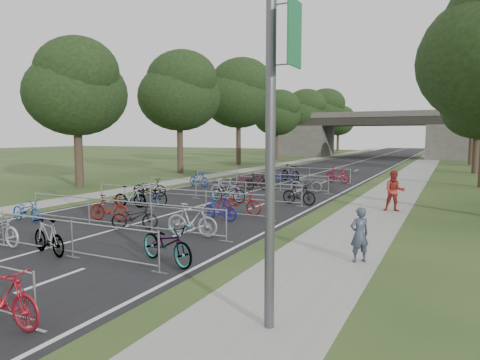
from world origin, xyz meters
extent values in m
cube|color=black|center=(0.00, 50.00, 0.01)|extent=(11.00, 140.00, 0.01)
cube|color=gray|center=(8.00, 50.00, 0.01)|extent=(3.00, 140.00, 0.01)
cube|color=gray|center=(-7.50, 50.00, 0.01)|extent=(2.00, 140.00, 0.01)
cube|color=silver|center=(0.00, 50.00, 0.00)|extent=(0.12, 140.00, 0.00)
cube|color=#47453F|center=(-11.50, 65.00, 2.50)|extent=(8.00, 8.00, 5.00)
cube|color=#47453F|center=(11.50, 65.00, 2.50)|extent=(8.00, 8.00, 5.00)
cube|color=black|center=(0.00, 65.00, 5.60)|extent=(30.00, 8.00, 1.20)
cube|color=#47453F|center=(0.00, 61.20, 6.60)|extent=(30.00, 0.40, 0.90)
cube|color=#47453F|center=(0.00, 68.80, 6.60)|extent=(30.00, 0.40, 0.90)
cylinder|color=#4C4C51|center=(8.30, 2.00, 4.00)|extent=(0.18, 0.18, 8.00)
cube|color=#1D663B|center=(8.72, 2.00, 5.20)|extent=(0.03, 0.65, 1.10)
cylinder|color=#33261C|center=(-11.50, 16.00, 2.10)|extent=(0.56, 0.56, 4.20)
ellipsoid|color=black|center=(-11.50, 16.00, 6.22)|extent=(6.72, 6.72, 5.51)
sphere|color=black|center=(-10.90, 15.50, 7.56)|extent=(5.38, 5.38, 5.38)
sphere|color=black|center=(-12.00, 16.50, 5.38)|extent=(4.37, 4.37, 4.37)
cylinder|color=#33261C|center=(-11.50, 28.00, 2.36)|extent=(0.56, 0.56, 4.72)
ellipsoid|color=black|center=(-11.50, 28.00, 6.99)|extent=(7.56, 7.56, 6.20)
sphere|color=black|center=(-10.90, 27.50, 8.50)|extent=(6.05, 6.05, 6.05)
sphere|color=black|center=(-12.00, 28.50, 6.05)|extent=(4.91, 4.91, 4.91)
sphere|color=black|center=(12.50, 28.50, 6.54)|extent=(5.31, 5.31, 5.31)
cylinder|color=#33261C|center=(-11.50, 40.00, 2.62)|extent=(0.56, 0.56, 5.25)
ellipsoid|color=black|center=(-11.50, 40.00, 7.77)|extent=(8.40, 8.40, 6.89)
sphere|color=black|center=(-10.90, 39.50, 9.45)|extent=(6.72, 6.72, 6.72)
sphere|color=black|center=(-12.00, 40.50, 6.72)|extent=(5.46, 5.46, 5.46)
cylinder|color=#33261C|center=(13.00, 40.00, 1.92)|extent=(0.56, 0.56, 3.85)
ellipsoid|color=black|center=(13.00, 40.00, 5.70)|extent=(6.16, 6.16, 5.05)
sphere|color=black|center=(12.50, 40.50, 4.93)|extent=(4.00, 4.00, 4.00)
cylinder|color=#33261C|center=(-11.50, 52.00, 2.10)|extent=(0.56, 0.56, 4.20)
ellipsoid|color=black|center=(-11.50, 52.00, 6.22)|extent=(6.72, 6.72, 5.51)
sphere|color=black|center=(-10.90, 51.50, 7.56)|extent=(5.38, 5.38, 5.38)
sphere|color=black|center=(-12.00, 52.50, 5.38)|extent=(4.37, 4.37, 4.37)
cylinder|color=#33261C|center=(13.00, 52.00, 2.24)|extent=(0.56, 0.56, 4.48)
ellipsoid|color=black|center=(13.00, 52.00, 6.63)|extent=(7.17, 7.17, 5.88)
sphere|color=black|center=(13.60, 51.50, 8.06)|extent=(5.73, 5.73, 5.73)
sphere|color=black|center=(12.50, 52.50, 5.73)|extent=(4.66, 4.66, 4.66)
cylinder|color=#33261C|center=(-11.50, 64.00, 2.36)|extent=(0.56, 0.56, 4.72)
ellipsoid|color=black|center=(-11.50, 64.00, 6.99)|extent=(7.56, 7.56, 6.20)
sphere|color=black|center=(-10.90, 63.50, 8.50)|extent=(6.05, 6.05, 6.05)
sphere|color=black|center=(-12.00, 64.50, 6.05)|extent=(4.91, 4.91, 4.91)
cylinder|color=#33261C|center=(13.00, 64.00, 2.55)|extent=(0.56, 0.56, 5.11)
ellipsoid|color=black|center=(13.00, 64.00, 7.56)|extent=(8.18, 8.18, 6.70)
sphere|color=black|center=(13.60, 63.50, 9.20)|extent=(6.54, 6.54, 6.54)
sphere|color=black|center=(12.50, 64.50, 6.54)|extent=(5.31, 5.31, 5.31)
cylinder|color=#33261C|center=(-11.50, 76.00, 2.62)|extent=(0.56, 0.56, 5.25)
ellipsoid|color=black|center=(-11.50, 76.00, 7.77)|extent=(8.40, 8.40, 6.89)
sphere|color=black|center=(-10.90, 75.50, 9.45)|extent=(6.72, 6.72, 6.72)
sphere|color=black|center=(-12.00, 76.50, 6.72)|extent=(5.46, 5.46, 5.46)
cylinder|color=#33261C|center=(13.00, 76.00, 1.92)|extent=(0.56, 0.56, 3.85)
ellipsoid|color=black|center=(13.00, 76.00, 5.70)|extent=(6.16, 6.16, 5.05)
sphere|color=black|center=(13.60, 75.50, 6.93)|extent=(4.93, 4.93, 4.93)
sphere|color=black|center=(12.50, 76.50, 4.93)|extent=(4.00, 4.00, 4.00)
cylinder|color=#33261C|center=(-11.50, 88.00, 2.10)|extent=(0.56, 0.56, 4.20)
ellipsoid|color=black|center=(-11.50, 88.00, 6.22)|extent=(6.72, 6.72, 5.51)
sphere|color=black|center=(-10.90, 87.50, 7.56)|extent=(5.38, 5.38, 5.38)
sphere|color=black|center=(-12.00, 88.50, 5.38)|extent=(4.37, 4.37, 4.37)
cylinder|color=#33261C|center=(13.00, 88.00, 2.24)|extent=(0.56, 0.56, 4.48)
ellipsoid|color=black|center=(13.00, 88.00, 6.63)|extent=(7.17, 7.17, 5.88)
sphere|color=black|center=(13.60, 87.50, 8.06)|extent=(5.73, 5.73, 5.73)
sphere|color=black|center=(12.50, 88.50, 5.73)|extent=(4.66, 4.66, 4.66)
cylinder|color=#9C9FA4|center=(4.60, 0.00, 0.55)|extent=(0.05, 0.05, 1.10)
cube|color=#9C9FA4|center=(4.60, 0.00, 0.01)|extent=(0.50, 0.08, 0.03)
cylinder|color=#9C9FA4|center=(0.00, 3.60, 1.05)|extent=(9.20, 0.04, 0.04)
cylinder|color=#9C9FA4|center=(0.00, 3.60, 0.18)|extent=(9.20, 0.04, 0.04)
cylinder|color=#9C9FA4|center=(-1.53, 3.60, 0.55)|extent=(0.05, 0.05, 1.10)
cube|color=#9C9FA4|center=(-1.53, 3.60, 0.01)|extent=(0.50, 0.08, 0.03)
cylinder|color=#9C9FA4|center=(1.53, 3.60, 0.55)|extent=(0.05, 0.05, 1.10)
cube|color=#9C9FA4|center=(1.53, 3.60, 0.01)|extent=(0.50, 0.08, 0.03)
cylinder|color=#9C9FA4|center=(4.60, 3.60, 0.55)|extent=(0.05, 0.05, 1.10)
cube|color=#9C9FA4|center=(4.60, 3.60, 0.01)|extent=(0.50, 0.08, 0.03)
cylinder|color=#9C9FA4|center=(0.00, 7.20, 1.05)|extent=(9.20, 0.04, 0.04)
cylinder|color=#9C9FA4|center=(0.00, 7.20, 0.18)|extent=(9.20, 0.04, 0.04)
cylinder|color=#9C9FA4|center=(-4.60, 7.20, 0.55)|extent=(0.05, 0.05, 1.10)
cube|color=#9C9FA4|center=(-4.60, 7.20, 0.01)|extent=(0.50, 0.08, 0.03)
cylinder|color=#9C9FA4|center=(-1.53, 7.20, 0.55)|extent=(0.05, 0.05, 1.10)
cube|color=#9C9FA4|center=(-1.53, 7.20, 0.01)|extent=(0.50, 0.08, 0.03)
cylinder|color=#9C9FA4|center=(1.53, 7.20, 0.55)|extent=(0.05, 0.05, 1.10)
cube|color=#9C9FA4|center=(1.53, 7.20, 0.01)|extent=(0.50, 0.08, 0.03)
cylinder|color=#9C9FA4|center=(4.60, 7.20, 0.55)|extent=(0.05, 0.05, 1.10)
cube|color=#9C9FA4|center=(4.60, 7.20, 0.01)|extent=(0.50, 0.08, 0.03)
cylinder|color=#9C9FA4|center=(0.00, 11.00, 1.05)|extent=(9.20, 0.04, 0.04)
cylinder|color=#9C9FA4|center=(0.00, 11.00, 0.18)|extent=(9.20, 0.04, 0.04)
cylinder|color=#9C9FA4|center=(-4.60, 11.00, 0.55)|extent=(0.05, 0.05, 1.10)
cube|color=#9C9FA4|center=(-4.60, 11.00, 0.01)|extent=(0.50, 0.08, 0.03)
cylinder|color=#9C9FA4|center=(-1.53, 11.00, 0.55)|extent=(0.05, 0.05, 1.10)
cube|color=#9C9FA4|center=(-1.53, 11.00, 0.01)|extent=(0.50, 0.08, 0.03)
cylinder|color=#9C9FA4|center=(1.53, 11.00, 0.55)|extent=(0.05, 0.05, 1.10)
cube|color=#9C9FA4|center=(1.53, 11.00, 0.01)|extent=(0.50, 0.08, 0.03)
cylinder|color=#9C9FA4|center=(4.60, 11.00, 0.55)|extent=(0.05, 0.05, 1.10)
cube|color=#9C9FA4|center=(4.60, 11.00, 0.01)|extent=(0.50, 0.08, 0.03)
cylinder|color=#9C9FA4|center=(0.00, 15.00, 1.05)|extent=(9.20, 0.04, 0.04)
cylinder|color=#9C9FA4|center=(0.00, 15.00, 0.18)|extent=(9.20, 0.04, 0.04)
cylinder|color=#9C9FA4|center=(-4.60, 15.00, 0.55)|extent=(0.05, 0.05, 1.10)
cube|color=#9C9FA4|center=(-4.60, 15.00, 0.01)|extent=(0.50, 0.08, 0.03)
cylinder|color=#9C9FA4|center=(-1.53, 15.00, 0.55)|extent=(0.05, 0.05, 1.10)
cube|color=#9C9FA4|center=(-1.53, 15.00, 0.01)|extent=(0.50, 0.08, 0.03)
cylinder|color=#9C9FA4|center=(1.53, 15.00, 0.55)|extent=(0.05, 0.05, 1.10)
cube|color=#9C9FA4|center=(1.53, 15.00, 0.01)|extent=(0.50, 0.08, 0.03)
cylinder|color=#9C9FA4|center=(4.60, 15.00, 0.55)|extent=(0.05, 0.05, 1.10)
cube|color=#9C9FA4|center=(4.60, 15.00, 0.01)|extent=(0.50, 0.08, 0.03)
cylinder|color=#9C9FA4|center=(0.00, 20.00, 1.05)|extent=(9.20, 0.04, 0.04)
cylinder|color=#9C9FA4|center=(0.00, 20.00, 0.18)|extent=(9.20, 0.04, 0.04)
cylinder|color=#9C9FA4|center=(-4.60, 20.00, 0.55)|extent=(0.05, 0.05, 1.10)
cube|color=#9C9FA4|center=(-4.60, 20.00, 0.01)|extent=(0.50, 0.08, 0.03)
cylinder|color=#9C9FA4|center=(-1.53, 20.00, 0.55)|extent=(0.05, 0.05, 1.10)
cube|color=#9C9FA4|center=(-1.53, 20.00, 0.01)|extent=(0.50, 0.08, 0.03)
cylinder|color=#9C9FA4|center=(1.53, 20.00, 0.55)|extent=(0.05, 0.05, 1.10)
cube|color=#9C9FA4|center=(1.53, 20.00, 0.01)|extent=(0.50, 0.08, 0.03)
cylinder|color=#9C9FA4|center=(4.60, 20.00, 0.55)|extent=(0.05, 0.05, 1.10)
cube|color=#9C9FA4|center=(4.60, 20.00, 0.01)|extent=(0.50, 0.08, 0.03)
cylinder|color=#9C9FA4|center=(0.00, 26.00, 1.05)|extent=(9.20, 0.04, 0.04)
cylinder|color=#9C9FA4|center=(0.00, 26.00, 0.18)|extent=(9.20, 0.04, 0.04)
cylinder|color=#9C9FA4|center=(-4.60, 26.00, 0.55)|extent=(0.05, 0.05, 1.10)
cube|color=#9C9FA4|center=(-4.60, 26.00, 0.01)|extent=(0.50, 0.08, 0.03)
cylinder|color=#9C9FA4|center=(-1.53, 26.00, 0.55)|extent=(0.05, 0.05, 1.10)
cube|color=#9C9FA4|center=(-1.53, 26.00, 0.01)|extent=(0.50, 0.08, 0.03)
cylinder|color=#9C9FA4|center=(1.53, 26.00, 0.55)|extent=(0.05, 0.05, 1.10)
cube|color=#9C9FA4|center=(1.53, 26.00, 0.01)|extent=(0.50, 0.08, 0.03)
cylinder|color=#9C9FA4|center=(4.60, 26.00, 0.55)|extent=(0.05, 0.05, 1.10)
cube|color=#9C9FA4|center=(4.60, 26.00, 0.01)|extent=(0.50, 0.08, 0.03)
imported|color=maroon|center=(3.95, -0.15, 0.57)|extent=(1.90, 0.55, 1.14)
imported|color=#BBBCC3|center=(-1.63, 3.57, 0.53)|extent=(2.05, 0.84, 1.05)
imported|color=#9C9FA4|center=(0.67, 3.51, 0.54)|extent=(1.85, 0.91, 1.07)
imported|color=#9C9FA4|center=(4.30, 4.35, 0.56)|extent=(2.27, 1.35, 1.13)
imported|color=#1C429B|center=(-4.24, 6.49, 0.46)|extent=(1.80, 0.71, 0.93)
imported|color=maroon|center=(-1.33, 8.08, 0.54)|extent=(1.85, 0.82, 1.07)
imported|color=black|center=(0.63, 7.34, 0.46)|extent=(1.85, 1.28, 0.92)
imported|color=#93959A|center=(3.19, 7.30, 0.57)|extent=(1.96, 0.75, 1.15)
imported|color=#9C9FA4|center=(-2.76, 11.00, 0.52)|extent=(1.78, 0.77, 1.04)
imported|color=#9C9FA4|center=(-2.32, 11.97, 0.54)|extent=(2.07, 0.75, 1.08)
imported|color=navy|center=(2.68, 10.14, 0.48)|extent=(1.62, 0.47, 0.97)
imported|color=maroon|center=(2.81, 11.72, 0.55)|extent=(2.14, 0.93, 1.09)
imported|color=black|center=(-4.30, 14.42, 0.52)|extent=(2.10, 1.17, 1.05)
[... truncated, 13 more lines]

